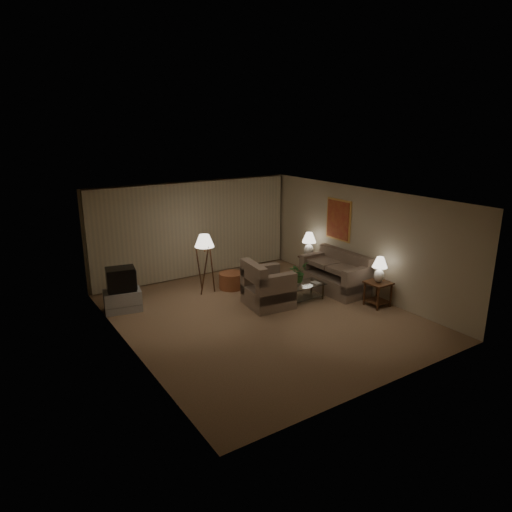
{
  "coord_description": "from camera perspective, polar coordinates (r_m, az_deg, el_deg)",
  "views": [
    {
      "loc": [
        -5.33,
        -7.96,
        4.22
      ],
      "look_at": [
        0.23,
        0.6,
        1.23
      ],
      "focal_mm": 32.0,
      "sensor_mm": 36.0,
      "label": 1
    }
  ],
  "objects": [
    {
      "name": "book",
      "position": [
        11.33,
        7.16,
        -3.4
      ],
      "size": [
        0.18,
        0.24,
        0.02
      ],
      "primitive_type": "imported",
      "rotation": [
        0.0,
        0.0,
        0.03
      ],
      "color": "olive",
      "rests_on": "coffee_table"
    },
    {
      "name": "table_lamp_far",
      "position": [
        12.86,
        6.65,
        1.71
      ],
      "size": [
        0.4,
        0.4,
        0.68
      ],
      "color": "white",
      "rests_on": "side_table_far"
    },
    {
      "name": "sofa",
      "position": [
        12.03,
        9.78,
        -2.44
      ],
      "size": [
        1.82,
        0.93,
        0.8
      ],
      "rotation": [
        0.0,
        0.0,
        -1.56
      ],
      "color": "gray",
      "rests_on": "ground"
    },
    {
      "name": "armchair",
      "position": [
        10.88,
        1.52,
        -4.03
      ],
      "size": [
        1.26,
        1.21,
        0.87
      ],
      "rotation": [
        0.0,
        0.0,
        1.46
      ],
      "color": "gray",
      "rests_on": "ground"
    },
    {
      "name": "crt_tv",
      "position": [
        10.91,
        -16.54,
        -2.81
      ],
      "size": [
        0.8,
        0.69,
        0.54
      ],
      "primitive_type": "cube",
      "rotation": [
        0.0,
        0.0,
        -0.19
      ],
      "color": "black",
      "rests_on": "tv_cabinet"
    },
    {
      "name": "vase",
      "position": [
        11.14,
        5.26,
        -3.32
      ],
      "size": [
        0.2,
        0.2,
        0.16
      ],
      "primitive_type": "imported",
      "rotation": [
        0.0,
        0.0,
        0.41
      ],
      "color": "white",
      "rests_on": "coffee_table"
    },
    {
      "name": "room_shell",
      "position": [
        11.15,
        -3.45,
        3.48
      ],
      "size": [
        6.04,
        7.02,
        2.72
      ],
      "color": "#C0B094",
      "rests_on": "ground"
    },
    {
      "name": "ground",
      "position": [
        10.47,
        0.73,
        -7.47
      ],
      "size": [
        7.0,
        7.0,
        0.0
      ],
      "primitive_type": "plane",
      "color": "#A6775B",
      "rests_on": "ground"
    },
    {
      "name": "coffee_table",
      "position": [
        11.3,
        5.83,
        -4.21
      ],
      "size": [
        1.08,
        0.59,
        0.41
      ],
      "color": "silver",
      "rests_on": "ground"
    },
    {
      "name": "ottoman",
      "position": [
        12.09,
        -3.13,
        -3.08
      ],
      "size": [
        0.63,
        0.63,
        0.42
      ],
      "primitive_type": "cylinder",
      "rotation": [
        0.0,
        0.0,
        0.0
      ],
      "color": "#9D6035",
      "rests_on": "ground"
    },
    {
      "name": "table_lamp_near",
      "position": [
        11.07,
        15.2,
        -1.38
      ],
      "size": [
        0.36,
        0.36,
        0.62
      ],
      "color": "white",
      "rests_on": "side_table_near"
    },
    {
      "name": "tv_cabinet",
      "position": [
        11.09,
        -16.32,
        -5.36
      ],
      "size": [
        1.03,
        0.83,
        0.5
      ],
      "primitive_type": "cube",
      "rotation": [
        0.0,
        0.0,
        -0.19
      ],
      "color": "#ADACAF",
      "rests_on": "ground"
    },
    {
      "name": "flowers",
      "position": [
        11.03,
        5.31,
        -1.73
      ],
      "size": [
        0.53,
        0.49,
        0.49
      ],
      "primitive_type": "imported",
      "rotation": [
        0.0,
        0.0,
        0.26
      ],
      "color": "#387433",
      "rests_on": "vase"
    },
    {
      "name": "side_table_far",
      "position": [
        13.02,
        6.56,
        -0.89
      ],
      "size": [
        0.47,
        0.4,
        0.6
      ],
      "color": "#351C0E",
      "rests_on": "ground"
    },
    {
      "name": "floor_lamp",
      "position": [
        11.68,
        -6.39,
        -0.81
      ],
      "size": [
        0.5,
        0.5,
        1.53
      ],
      "color": "#351C0E",
      "rests_on": "ground"
    },
    {
      "name": "side_table_near",
      "position": [
        11.25,
        15.0,
        -4.07
      ],
      "size": [
        0.53,
        0.53,
        0.6
      ],
      "color": "#351C0E",
      "rests_on": "ground"
    }
  ]
}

